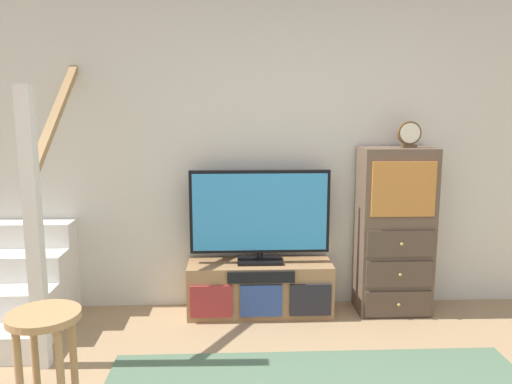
{
  "coord_description": "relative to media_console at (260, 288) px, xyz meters",
  "views": [
    {
      "loc": [
        -0.5,
        -1.71,
        1.67
      ],
      "look_at": [
        -0.35,
        1.79,
        1.07
      ],
      "focal_mm": 35.39,
      "sensor_mm": 36.0,
      "label": 1
    }
  ],
  "objects": [
    {
      "name": "media_console",
      "position": [
        0.0,
        0.0,
        0.0
      ],
      "size": [
        1.16,
        0.38,
        0.42
      ],
      "color": "#997047",
      "rests_on": "ground_plane"
    },
    {
      "name": "television",
      "position": [
        -0.0,
        0.02,
        0.61
      ],
      "size": [
        1.11,
        0.22,
        0.75
      ],
      "color": "black",
      "rests_on": "media_console"
    },
    {
      "name": "back_wall",
      "position": [
        0.3,
        0.27,
        1.14
      ],
      "size": [
        6.4,
        0.12,
        2.7
      ],
      "primitive_type": "cube",
      "color": "beige",
      "rests_on": "ground_plane"
    },
    {
      "name": "side_cabinet",
      "position": [
        1.09,
        0.01,
        0.46
      ],
      "size": [
        0.58,
        0.38,
        1.35
      ],
      "color": "brown",
      "rests_on": "ground_plane"
    },
    {
      "name": "bar_stool_near",
      "position": [
        -1.1,
        -1.63,
        0.32
      ],
      "size": [
        0.34,
        0.34,
        0.72
      ],
      "color": "#A37A4C",
      "rests_on": "ground_plane"
    },
    {
      "name": "desk_clock",
      "position": [
        1.16,
        -0.0,
        1.24
      ],
      "size": [
        0.18,
        0.08,
        0.21
      ],
      "color": "#4C3823",
      "rests_on": "side_cabinet"
    },
    {
      "name": "staircase",
      "position": [
        -1.94,
        0.01,
        0.16
      ],
      "size": [
        1.0,
        1.36,
        2.2
      ],
      "color": "silver",
      "rests_on": "ground_plane"
    }
  ]
}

